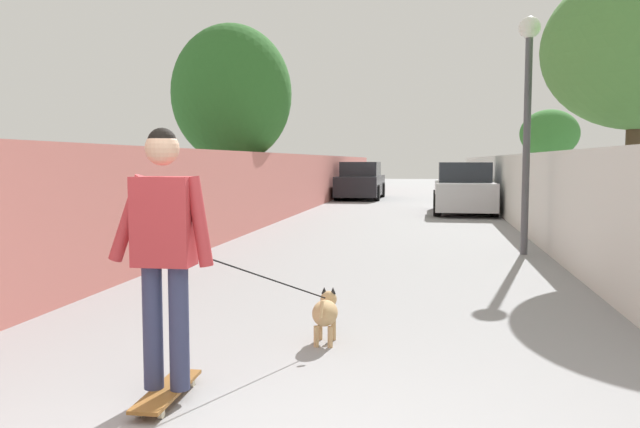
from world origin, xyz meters
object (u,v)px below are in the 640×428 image
(person_skateboarder, at_px, (164,238))
(car_near, at_px, (464,190))
(skateboard, at_px, (167,391))
(tree_left_mid, at_px, (232,94))
(car_far, at_px, (361,182))
(lamp_post, at_px, (528,91))
(dog, at_px, (325,311))
(tree_right_far, at_px, (640,50))
(tree_right_near, at_px, (550,135))

(person_skateboarder, relative_size, car_near, 0.42)
(skateboard, bearing_deg, tree_left_mid, 15.71)
(person_skateboarder, distance_m, car_far, 22.73)
(lamp_post, relative_size, person_skateboarder, 2.31)
(car_far, bearing_deg, person_skateboarder, -176.89)
(skateboard, bearing_deg, dog, -27.67)
(tree_left_mid, relative_size, skateboard, 6.24)
(lamp_post, relative_size, skateboard, 4.90)
(car_near, bearing_deg, tree_left_mid, 123.48)
(lamp_post, distance_m, car_far, 16.17)
(car_far, bearing_deg, tree_right_far, -159.95)
(lamp_post, distance_m, dog, 6.74)
(tree_right_near, bearing_deg, tree_right_far, 176.38)
(tree_left_mid, bearing_deg, tree_right_near, -55.68)
(tree_right_near, height_order, car_near, tree_right_near)
(tree_right_far, distance_m, person_skateboarder, 8.24)
(person_skateboarder, bearing_deg, car_far, 3.11)
(lamp_post, bearing_deg, tree_right_far, -121.09)
(car_near, bearing_deg, tree_right_far, -167.74)
(tree_right_far, xyz_separation_m, lamp_post, (0.88, 1.46, -0.49))
(tree_left_mid, distance_m, skateboard, 12.78)
(tree_right_far, bearing_deg, car_far, 20.05)
(tree_right_near, xyz_separation_m, dog, (-16.39, 4.64, -2.15))
(skateboard, xyz_separation_m, dog, (1.52, -0.80, 0.21))
(tree_left_mid, bearing_deg, person_skateboarder, -164.29)
(lamp_post, bearing_deg, tree_left_mid, 55.01)
(car_far, bearing_deg, skateboard, -176.89)
(lamp_post, height_order, person_skateboarder, lamp_post)
(lamp_post, relative_size, car_near, 0.97)
(dog, distance_m, car_far, 21.27)
(lamp_post, xyz_separation_m, skateboard, (-7.29, 3.25, -2.67))
(lamp_post, distance_m, person_skateboarder, 8.16)
(tree_right_near, bearing_deg, car_far, 54.37)
(tree_right_far, bearing_deg, dog, 141.36)
(skateboard, height_order, car_near, car_near)
(tree_right_near, relative_size, tree_right_far, 0.73)
(tree_right_near, relative_size, car_far, 0.74)
(tree_right_near, bearing_deg, skateboard, 163.12)
(skateboard, bearing_deg, tree_right_near, -16.88)
(dog, relative_size, car_far, 0.42)
(lamp_post, distance_m, skateboard, 8.42)
(person_skateboarder, bearing_deg, tree_right_far, -36.28)
(tree_right_far, xyz_separation_m, car_far, (16.28, 5.94, -2.51))
(tree_right_far, distance_m, lamp_post, 1.77)
(tree_left_mid, distance_m, tree_right_far, 9.76)
(tree_right_far, distance_m, dog, 6.92)
(tree_left_mid, bearing_deg, dog, -158.23)
(tree_right_near, xyz_separation_m, person_skateboarder, (-17.92, 5.44, -1.34))
(skateboard, bearing_deg, lamp_post, -24.03)
(skateboard, relative_size, car_near, 0.20)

